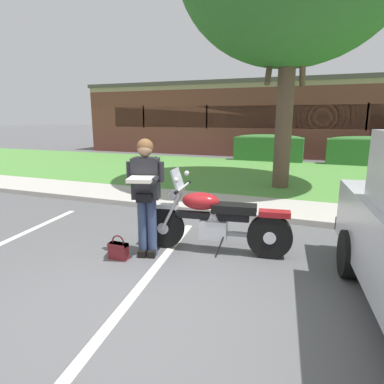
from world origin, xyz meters
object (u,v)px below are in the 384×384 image
at_px(hedge_left, 268,147).
at_px(motorcycle, 220,221).
at_px(handbag, 118,249).
at_px(hedge_center_left, 370,151).
at_px(rider_person, 146,189).
at_px(brick_building, 290,118).

bearing_deg(hedge_left, motorcycle, -85.24).
xyz_separation_m(handbag, hedge_center_left, (4.51, 11.58, 0.51)).
height_order(motorcycle, hedge_left, motorcycle).
relative_size(hedge_left, hedge_center_left, 0.90).
height_order(rider_person, hedge_center_left, rider_person).
distance_m(hedge_left, hedge_center_left, 4.13).
bearing_deg(motorcycle, hedge_center_left, 73.39).
bearing_deg(hedge_center_left, motorcycle, -106.61).
bearing_deg(brick_building, rider_person, -91.12).
xyz_separation_m(hedge_left, brick_building, (0.29, 6.53, 1.28)).
relative_size(hedge_center_left, brick_building, 0.15).
relative_size(motorcycle, hedge_center_left, 0.67).
bearing_deg(rider_person, handbag, -140.63).
height_order(motorcycle, hedge_center_left, motorcycle).
bearing_deg(rider_person, motorcycle, 27.24).
distance_m(rider_person, handbag, 0.96).
relative_size(hedge_left, brick_building, 0.14).
distance_m(rider_person, brick_building, 17.86).
distance_m(handbag, hedge_center_left, 12.43).
xyz_separation_m(motorcycle, hedge_center_left, (3.23, 10.81, 0.16)).
relative_size(handbag, brick_building, 0.02).
bearing_deg(hedge_center_left, rider_person, -110.31).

